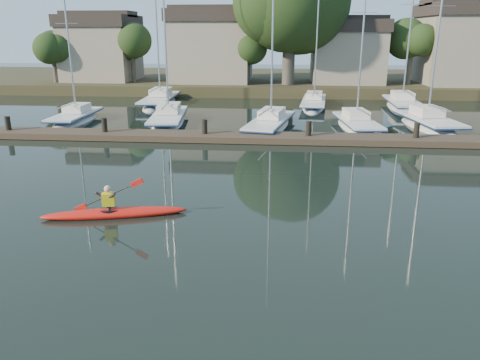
# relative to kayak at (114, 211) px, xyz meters

# --- Properties ---
(ground) EXTENTS (160.00, 160.00, 0.00)m
(ground) POSITION_rel_kayak_xyz_m (4.21, -1.95, -0.19)
(ground) COLOR black
(ground) RESTS_ON ground
(kayak) EXTENTS (4.94, 1.81, 1.57)m
(kayak) POSITION_rel_kayak_xyz_m (0.00, 0.00, 0.00)
(kayak) COLOR red
(kayak) RESTS_ON ground
(dock) EXTENTS (34.00, 2.00, 1.80)m
(dock) POSITION_rel_kayak_xyz_m (4.21, 12.05, 0.01)
(dock) COLOR #3F2E24
(dock) RESTS_ON ground
(sailboat_0) EXTENTS (2.17, 7.29, 11.51)m
(sailboat_0) POSITION_rel_kayak_xyz_m (-8.82, 17.08, -0.38)
(sailboat_0) COLOR silver
(sailboat_0) RESTS_ON ground
(sailboat_1) EXTENTS (3.17, 8.97, 14.36)m
(sailboat_1) POSITION_rel_kayak_xyz_m (-2.16, 17.14, -0.39)
(sailboat_1) COLOR silver
(sailboat_1) RESTS_ON ground
(sailboat_2) EXTENTS (3.77, 9.19, 14.82)m
(sailboat_2) POSITION_rel_kayak_xyz_m (4.92, 15.85, -0.38)
(sailboat_2) COLOR silver
(sailboat_2) RESTS_ON ground
(sailboat_3) EXTENTS (2.85, 7.90, 12.46)m
(sailboat_3) POSITION_rel_kayak_xyz_m (10.60, 16.33, -0.38)
(sailboat_3) COLOR silver
(sailboat_3) RESTS_ON ground
(sailboat_4) EXTENTS (3.48, 8.05, 13.24)m
(sailboat_4) POSITION_rel_kayak_xyz_m (15.35, 16.99, -0.41)
(sailboat_4) COLOR silver
(sailboat_4) RESTS_ON ground
(sailboat_5) EXTENTS (2.64, 9.90, 16.26)m
(sailboat_5) POSITION_rel_kayak_xyz_m (-4.95, 25.67, -0.39)
(sailboat_5) COLOR silver
(sailboat_5) RESTS_ON ground
(sailboat_6) EXTENTS (2.89, 9.55, 14.96)m
(sailboat_6) POSITION_rel_kayak_xyz_m (8.36, 25.65, -0.36)
(sailboat_6) COLOR silver
(sailboat_6) RESTS_ON ground
(sailboat_7) EXTENTS (2.56, 8.78, 14.04)m
(sailboat_7) POSITION_rel_kayak_xyz_m (15.63, 25.21, -0.40)
(sailboat_7) COLOR silver
(sailboat_7) RESTS_ON ground
(shore) EXTENTS (90.00, 25.25, 12.75)m
(shore) POSITION_rel_kayak_xyz_m (5.83, 38.34, 3.04)
(shore) COLOR #2F351A
(shore) RESTS_ON ground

